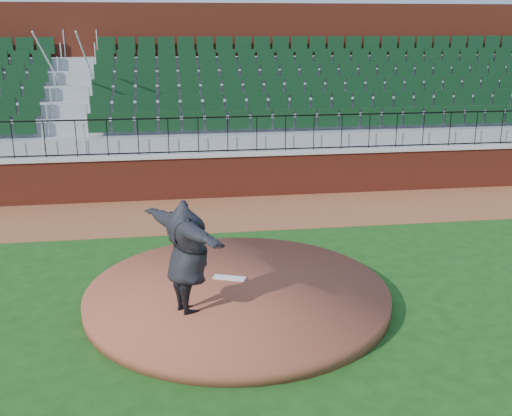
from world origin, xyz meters
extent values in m
plane|color=#164212|center=(0.00, 0.00, 0.00)|extent=(90.00, 90.00, 0.00)
cube|color=brown|center=(0.00, 5.40, 0.01)|extent=(34.00, 3.20, 0.01)
cube|color=maroon|center=(0.00, 7.00, 0.60)|extent=(34.00, 0.35, 1.20)
cube|color=#B7B7B7|center=(0.00, 7.00, 1.25)|extent=(34.00, 0.45, 0.10)
cube|color=maroon|center=(0.00, 12.52, 2.75)|extent=(34.00, 0.50, 5.50)
cylinder|color=brown|center=(-0.55, 0.05, 0.12)|extent=(5.42, 5.42, 0.25)
cube|color=white|center=(-0.65, 0.50, 0.27)|extent=(0.62, 0.36, 0.04)
imported|color=black|center=(-1.45, -0.70, 1.21)|extent=(1.66, 2.39, 1.92)
camera|label=1|loc=(-1.66, -9.81, 4.79)|focal=42.36mm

